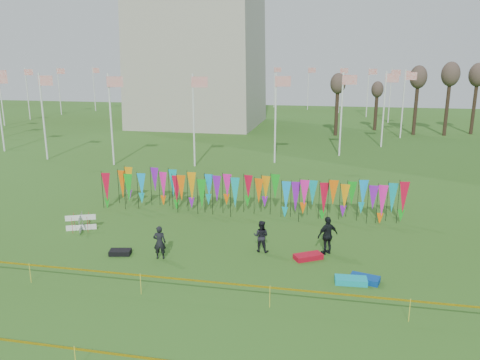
% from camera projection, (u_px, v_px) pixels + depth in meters
% --- Properties ---
extents(ground, '(160.00, 160.00, 0.00)m').
position_uv_depth(ground, '(204.00, 277.00, 20.20)').
color(ground, '#2E5517').
rests_on(ground, ground).
extents(flagpole_ring, '(57.40, 56.16, 8.00)m').
position_uv_depth(flagpole_ring, '(200.00, 97.00, 67.47)').
color(flagpole_ring, silver).
rests_on(flagpole_ring, ground).
extents(banner_row, '(18.64, 0.64, 2.35)m').
position_uv_depth(banner_row, '(248.00, 191.00, 28.06)').
color(banner_row, black).
rests_on(banner_row, ground).
extents(caution_tape_near, '(26.00, 0.02, 0.90)m').
position_uv_depth(caution_tape_near, '(184.00, 280.00, 18.18)').
color(caution_tape_near, '#E4B904').
rests_on(caution_tape_near, ground).
extents(caution_tape_far, '(26.00, 0.02, 0.90)m').
position_uv_depth(caution_tape_far, '(131.00, 357.00, 13.47)').
color(caution_tape_far, '#E4B904').
rests_on(caution_tape_far, ground).
extents(box_kite, '(0.82, 0.82, 0.91)m').
position_uv_depth(box_kite, '(81.00, 223.00, 25.62)').
color(box_kite, red).
rests_on(box_kite, ground).
extents(person_left, '(0.66, 0.54, 1.62)m').
position_uv_depth(person_left, '(160.00, 242.00, 21.89)').
color(person_left, black).
rests_on(person_left, ground).
extents(person_mid, '(0.81, 0.55, 1.58)m').
position_uv_depth(person_mid, '(261.00, 236.00, 22.72)').
color(person_mid, black).
rests_on(person_mid, ground).
extents(person_right, '(1.26, 1.16, 1.88)m').
position_uv_depth(person_right, '(328.00, 235.00, 22.40)').
color(person_right, black).
rests_on(person_right, ground).
extents(kite_bag_blue, '(1.32, 0.91, 0.25)m').
position_uv_depth(kite_bag_blue, '(365.00, 279.00, 19.73)').
color(kite_bag_blue, '#093D97').
rests_on(kite_bag_blue, ground).
extents(kite_bag_red, '(1.45, 1.20, 0.24)m').
position_uv_depth(kite_bag_red, '(308.00, 257.00, 22.00)').
color(kite_bag_red, red).
rests_on(kite_bag_red, ground).
extents(kite_bag_black, '(1.10, 0.78, 0.23)m').
position_uv_depth(kite_bag_black, '(120.00, 252.00, 22.51)').
color(kite_bag_black, black).
rests_on(kite_bag_black, ground).
extents(kite_bag_teal, '(1.35, 0.71, 0.25)m').
position_uv_depth(kite_bag_teal, '(351.00, 281.00, 19.60)').
color(kite_bag_teal, '#0DACBB').
rests_on(kite_bag_teal, ground).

